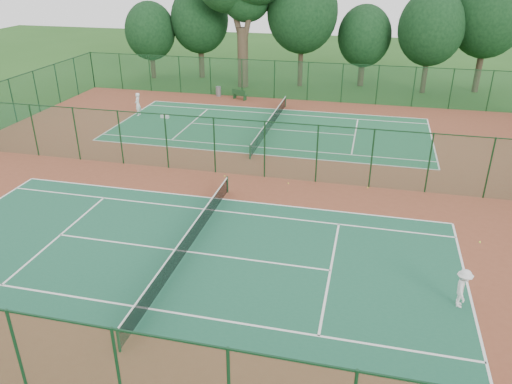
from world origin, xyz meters
TOP-DOWN VIEW (x-y plane):
  - ground at (0.00, 0.00)m, footprint 120.00×120.00m
  - red_pad at (0.00, 0.00)m, footprint 40.00×36.00m
  - court_near at (0.00, -9.00)m, footprint 23.77×10.97m
  - court_far at (0.00, 9.00)m, footprint 23.77×10.97m
  - fence_north at (0.00, 18.00)m, footprint 40.00×0.09m
  - fence_south at (0.00, -18.00)m, footprint 40.00×0.09m
  - fence_divider at (0.00, 0.00)m, footprint 40.00×0.09m
  - tennis_net_near at (0.00, -9.00)m, footprint 0.10×12.90m
  - tennis_net_far at (0.00, 9.00)m, footprint 0.10×12.90m
  - player_near at (11.38, -10.20)m, footprint 0.68×1.07m
  - player_far at (-11.38, 10.00)m, footprint 0.53×0.74m
  - trash_bin at (-6.82, 17.60)m, footprint 0.57×0.57m
  - bench at (-4.57, 16.83)m, footprint 1.55×1.00m
  - kit_bag at (-8.99, 9.80)m, footprint 0.72×0.34m
  - stray_ball_a at (3.12, -0.67)m, footprint 0.07×0.07m
  - stray_ball_b at (7.64, -0.21)m, footprint 0.07×0.07m
  - stray_ball_c at (-0.80, -0.51)m, footprint 0.07×0.07m
  - evergreen_row at (0.50, 24.25)m, footprint 39.00×5.00m

SIDE VIEW (x-z plane):
  - ground at x=0.00m, z-range 0.00..0.00m
  - evergreen_row at x=0.50m, z-range -6.00..6.00m
  - red_pad at x=0.00m, z-range 0.00..0.01m
  - court_near at x=0.00m, z-range 0.01..0.02m
  - court_far at x=0.00m, z-range 0.01..0.02m
  - stray_ball_a at x=3.12m, z-range 0.01..0.08m
  - stray_ball_c at x=-0.80m, z-range 0.01..0.08m
  - stray_ball_b at x=7.64m, z-range 0.01..0.08m
  - kit_bag at x=-8.99m, z-range 0.01..0.27m
  - trash_bin at x=-6.82m, z-range 0.01..0.91m
  - bench at x=-4.57m, z-range 0.03..0.95m
  - tennis_net_near at x=0.00m, z-range 0.06..1.03m
  - tennis_net_far at x=0.00m, z-range 0.06..1.03m
  - player_near at x=11.38m, z-range 0.02..1.60m
  - player_far at x=-11.38m, z-range 0.02..1.90m
  - fence_north at x=0.00m, z-range 0.01..3.51m
  - fence_south at x=0.00m, z-range 0.01..3.51m
  - fence_divider at x=0.00m, z-range 0.01..3.51m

